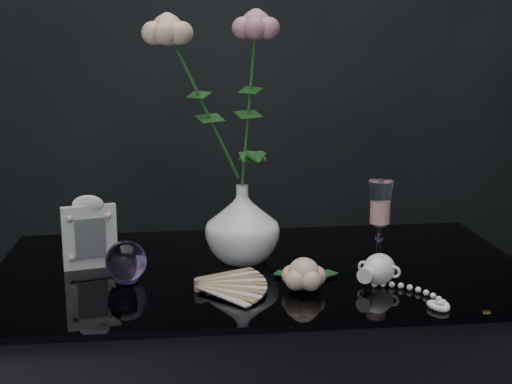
{
  "coord_description": "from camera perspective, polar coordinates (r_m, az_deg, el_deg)",
  "views": [
    {
      "loc": [
        -0.16,
        -1.29,
        1.22
      ],
      "look_at": [
        -0.01,
        0.03,
        0.92
      ],
      "focal_mm": 50.0,
      "sensor_mm": 36.0,
      "label": 1
    }
  ],
  "objects": [
    {
      "name": "roses",
      "position": [
        1.39,
        -2.89,
        8.22
      ],
      "size": [
        0.25,
        0.13,
        0.39
      ],
      "color": "beige",
      "rests_on": "vase"
    },
    {
      "name": "paper_fan",
      "position": [
        1.3,
        -4.66,
        -7.33
      ],
      "size": [
        0.31,
        0.28,
        0.03
      ],
      "primitive_type": null,
      "rotation": [
        0.0,
        0.0,
        -0.41
      ],
      "color": "beige",
      "rests_on": "table"
    },
    {
      "name": "loose_rose",
      "position": [
        1.3,
        3.83,
        -6.57
      ],
      "size": [
        0.15,
        0.19,
        0.06
      ],
      "primitive_type": null,
      "rotation": [
        0.0,
        0.0,
        0.09
      ],
      "color": "#E1B091",
      "rests_on": "table"
    },
    {
      "name": "wine_glass",
      "position": [
        1.47,
        9.87,
        -2.29
      ],
      "size": [
        0.06,
        0.06,
        0.17
      ],
      "primitive_type": null,
      "rotation": [
        0.0,
        0.0,
        0.25
      ],
      "color": "white",
      "rests_on": "table"
    },
    {
      "name": "vase",
      "position": [
        1.45,
        -1.1,
        -2.55
      ],
      "size": [
        0.19,
        0.19,
        0.16
      ],
      "primitive_type": "imported",
      "rotation": [
        0.0,
        0.0,
        0.3
      ],
      "color": "white",
      "rests_on": "table"
    },
    {
      "name": "picture_frame",
      "position": [
        1.44,
        -13.19,
        -3.12
      ],
      "size": [
        0.13,
        0.11,
        0.15
      ],
      "primitive_type": null,
      "rotation": [
        0.0,
        0.0,
        0.24
      ],
      "color": "silver",
      "rests_on": "table"
    },
    {
      "name": "paperweight",
      "position": [
        1.36,
        -10.37,
        -5.47
      ],
      "size": [
        0.08,
        0.08,
        0.08
      ],
      "primitive_type": null,
      "rotation": [
        0.0,
        0.0,
        0.01
      ],
      "color": "#A87DCC",
      "rests_on": "table"
    },
    {
      "name": "pearl_jar",
      "position": [
        1.35,
        9.82,
        -6.0
      ],
      "size": [
        0.29,
        0.29,
        0.06
      ],
      "primitive_type": null,
      "rotation": [
        0.0,
        0.0,
        -0.6
      ],
      "color": "white",
      "rests_on": "table"
    }
  ]
}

